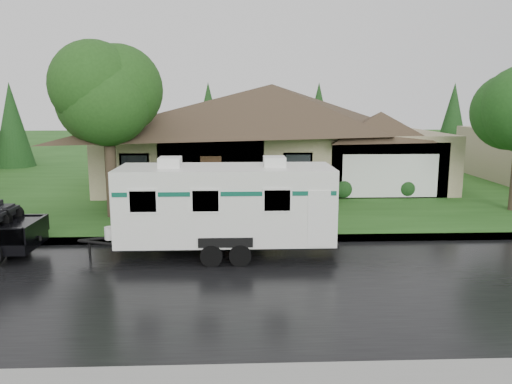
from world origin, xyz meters
TOP-DOWN VIEW (x-y plane):
  - ground at (0.00, 0.00)m, footprint 140.00×140.00m
  - road at (0.00, -2.00)m, footprint 140.00×8.00m
  - curb at (0.00, 2.25)m, footprint 140.00×0.50m
  - lawn at (0.00, 15.00)m, footprint 140.00×26.00m
  - house_main at (2.29, 13.84)m, footprint 19.44×10.80m
  - tree_left_green at (-5.12, 5.68)m, footprint 4.26×4.26m
  - shrub_row at (2.00, 9.30)m, footprint 13.60×1.00m
  - travel_trailer at (-0.38, 0.71)m, footprint 6.97×2.45m

SIDE VIEW (x-z plane):
  - ground at x=0.00m, z-range 0.00..0.00m
  - road at x=0.00m, z-range 0.00..0.01m
  - curb at x=0.00m, z-range 0.00..0.15m
  - lawn at x=0.00m, z-range 0.00..0.15m
  - shrub_row at x=2.00m, z-range 0.15..1.15m
  - travel_trailer at x=-0.38m, z-range 0.10..3.22m
  - house_main at x=2.29m, z-range 0.14..7.04m
  - tree_left_green at x=-5.12m, z-range 1.52..8.57m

